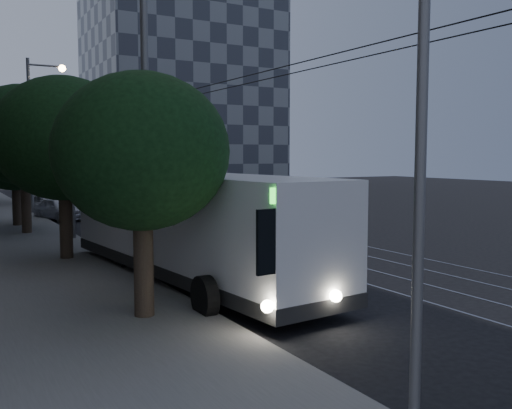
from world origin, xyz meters
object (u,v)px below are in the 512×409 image
object	(u,v)px
car_white_d	(47,194)
streetlamp_far	(37,121)
car_white_c	(50,194)
pickup_silver	(136,222)
streetlamp_near	(160,60)
car_white_a	(59,209)
car_white_b	(65,200)
trolleybus	(186,223)

from	to	relation	value
car_white_d	streetlamp_far	bearing A→B (deg)	-84.95
car_white_c	streetlamp_far	bearing A→B (deg)	-99.63
pickup_silver	streetlamp_near	world-z (taller)	streetlamp_near
car_white_a	car_white_c	xyz separation A→B (m)	(1.28, 10.28, 0.14)
pickup_silver	car_white_b	xyz separation A→B (m)	(-0.23, 14.51, -0.03)
trolleybus	streetlamp_near	distance (m)	4.78
car_white_c	streetlamp_near	world-z (taller)	streetlamp_near
pickup_silver	streetlamp_far	xyz separation A→B (m)	(-2.04, 13.12, 5.05)
pickup_silver	streetlamp_far	distance (m)	14.20
trolleybus	car_white_c	world-z (taller)	trolleybus
trolleybus	streetlamp_far	bearing A→B (deg)	86.56
car_white_c	streetlamp_near	xyz separation A→B (m)	(-2.12, -29.50, 5.42)
pickup_silver	car_white_a	distance (m)	9.52
car_white_a	car_white_c	size ratio (longest dim) A/B	0.79
trolleybus	streetlamp_near	bearing A→B (deg)	-142.88
car_white_a	car_white_b	world-z (taller)	car_white_b
pickup_silver	car_white_b	size ratio (longest dim) A/B	1.08
trolleybus	car_white_a	distance (m)	18.21
car_white_d	streetlamp_near	world-z (taller)	streetlamp_near
car_white_b	streetlamp_near	world-z (taller)	streetlamp_near
car_white_b	streetlamp_near	distance (m)	25.04
car_white_d	streetlamp_far	distance (m)	8.82
car_white_b	car_white_d	size ratio (longest dim) A/B	1.11
pickup_silver	trolleybus	bearing A→B (deg)	-75.06
trolleybus	streetlamp_far	xyz separation A→B (m)	(-0.79, 21.90, 4.11)
car_white_b	car_white_d	world-z (taller)	car_white_d
trolleybus	car_white_a	bearing A→B (deg)	85.43
car_white_c	car_white_d	size ratio (longest dim) A/B	1.07
car_white_a	car_white_d	size ratio (longest dim) A/B	0.85
streetlamp_far	car_white_b	bearing A→B (deg)	37.46
pickup_silver	streetlamp_far	world-z (taller)	streetlamp_far
pickup_silver	car_white_d	xyz separation A→B (m)	(-0.39, 20.17, 0.01)
streetlamp_near	streetlamp_far	size ratio (longest dim) A/B	1.08
trolleybus	car_white_c	bearing A→B (deg)	82.52
trolleybus	streetlamp_far	world-z (taller)	streetlamp_far
streetlamp_near	streetlamp_far	xyz separation A→B (m)	(0.35, 22.95, -0.41)
pickup_silver	streetlamp_near	size ratio (longest dim) A/B	0.52
car_white_b	streetlamp_far	bearing A→B (deg)	-133.60
trolleybus	car_white_c	xyz separation A→B (m)	(0.99, 28.46, -0.90)
trolleybus	car_white_c	size ratio (longest dim) A/B	2.57
pickup_silver	streetlamp_near	xyz separation A→B (m)	(-2.39, -9.83, 5.46)
trolleybus	car_white_d	distance (m)	28.98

